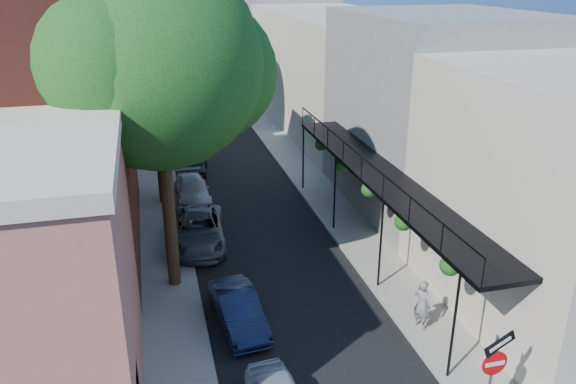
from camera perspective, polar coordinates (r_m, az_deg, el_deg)
road_surface at (r=39.95m, az=-7.80°, el=5.92°), size 6.00×64.00×0.01m
sidewalk_left at (r=39.71m, az=-13.56°, el=5.50°), size 2.00×64.00×0.12m
sidewalk_right at (r=40.55m, az=-2.16°, el=6.43°), size 2.00×64.00×0.12m
buildings_left at (r=37.80m, az=-22.35°, el=11.30°), size 10.10×59.10×12.00m
buildings_right at (r=40.47m, az=5.01°, el=12.65°), size 9.80×55.00×10.00m
sign_post at (r=14.67m, az=20.17°, el=-16.33°), size 0.89×0.17×2.99m
oak_near at (r=18.74m, az=-11.88°, el=12.44°), size 7.48×6.80×11.42m
oak_mid at (r=26.74m, az=-12.85°, el=13.25°), size 6.60×6.00×10.20m
oak_far at (r=35.60m, az=-13.54°, el=17.15°), size 7.70×7.00×11.90m
parked_car_b at (r=18.46m, az=-5.10°, el=-11.81°), size 1.58×3.66×1.17m
parked_car_c at (r=23.66m, az=-9.07°, el=-3.86°), size 2.61×4.85×1.29m
parked_car_d at (r=28.22m, az=-9.72°, el=0.23°), size 1.65×3.91×1.13m
parked_car_e at (r=32.05m, az=-9.43°, el=2.87°), size 1.74×3.41×1.11m
pedestrian at (r=18.45m, az=13.47°, el=-11.02°), size 0.61×0.73×1.69m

